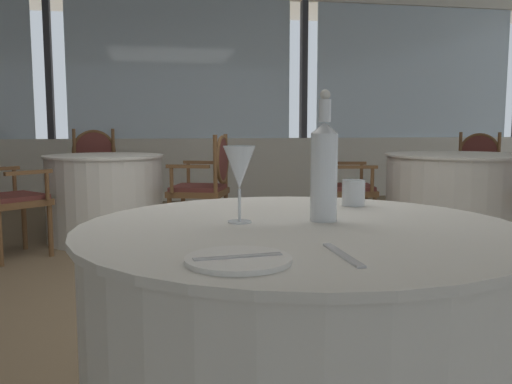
# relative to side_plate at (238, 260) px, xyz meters

# --- Properties ---
(ground_plane) EXTENTS (15.33, 15.33, 0.00)m
(ground_plane) POSITION_rel_side_plate_xyz_m (0.26, 2.09, -0.77)
(ground_plane) COLOR #756047
(window_wall_far) EXTENTS (10.79, 0.14, 2.98)m
(window_wall_far) POSITION_rel_side_plate_xyz_m (0.26, 6.51, 0.42)
(window_wall_far) COLOR silver
(window_wall_far) RESTS_ON ground_plane
(foreground_table) EXTENTS (1.16, 1.16, 0.76)m
(foreground_table) POSITION_rel_side_plate_xyz_m (0.22, 0.35, -0.39)
(foreground_table) COLOR silver
(foreground_table) RESTS_ON ground_plane
(side_plate) EXTENTS (0.21, 0.21, 0.01)m
(side_plate) POSITION_rel_side_plate_xyz_m (0.00, 0.00, 0.00)
(side_plate) COLOR white
(side_plate) RESTS_ON foreground_table
(butter_knife) EXTENTS (0.17, 0.04, 0.00)m
(butter_knife) POSITION_rel_side_plate_xyz_m (0.00, 0.00, 0.01)
(butter_knife) COLOR silver
(butter_knife) RESTS_ON foreground_table
(dinner_fork) EXTENTS (0.02, 0.20, 0.00)m
(dinner_fork) POSITION_rel_side_plate_xyz_m (0.21, 0.01, -0.00)
(dinner_fork) COLOR silver
(dinner_fork) RESTS_ON foreground_table
(water_bottle) EXTENTS (0.07, 0.07, 0.35)m
(water_bottle) POSITION_rel_side_plate_xyz_m (0.30, 0.41, 0.14)
(water_bottle) COLOR white
(water_bottle) RESTS_ON foreground_table
(wine_glass) EXTENTS (0.09, 0.09, 0.21)m
(wine_glass) POSITION_rel_side_plate_xyz_m (0.07, 0.42, 0.14)
(wine_glass) COLOR white
(wine_glass) RESTS_ON foreground_table
(water_tumbler) EXTENTS (0.07, 0.07, 0.08)m
(water_tumbler) POSITION_rel_side_plate_xyz_m (0.48, 0.66, 0.04)
(water_tumbler) COLOR white
(water_tumbler) RESTS_ON foreground_table
(background_table_0) EXTENTS (1.33, 1.33, 0.76)m
(background_table_0) POSITION_rel_side_plate_xyz_m (2.61, 3.54, -0.39)
(background_table_0) COLOR silver
(background_table_0) RESTS_ON ground_plane
(dining_chair_0_0) EXTENTS (0.66, 0.65, 0.95)m
(dining_chair_0_0) POSITION_rel_side_plate_xyz_m (3.33, 4.37, -0.22)
(dining_chair_0_0) COLOR brown
(dining_chair_0_0) RESTS_ON ground_plane
(dining_chair_0_1) EXTENTS (0.54, 0.60, 0.93)m
(dining_chair_0_1) POSITION_rel_side_plate_xyz_m (1.53, 3.75, -0.23)
(dining_chair_0_1) COLOR brown
(dining_chair_0_1) RESTS_ON ground_plane
(background_table_1) EXTENTS (1.04, 1.04, 0.76)m
(background_table_1) POSITION_rel_side_plate_xyz_m (-0.58, 4.00, -0.39)
(background_table_1) COLOR silver
(background_table_1) RESTS_ON ground_plane
(dining_chair_1_0) EXTENTS (0.65, 0.66, 0.92)m
(dining_chair_1_0) POSITION_rel_side_plate_xyz_m (-1.30, 3.39, -0.23)
(dining_chair_1_0) COLOR brown
(dining_chair_1_0) RESTS_ON ground_plane
(dining_chair_1_1) EXTENTS (0.59, 0.63, 0.95)m
(dining_chair_1_1) POSITION_rel_side_plate_xyz_m (0.31, 3.68, -0.21)
(dining_chair_1_1) COLOR brown
(dining_chair_1_1) RESTS_ON ground_plane
(dining_chair_1_2) EXTENTS (0.59, 0.54, 0.99)m
(dining_chair_1_2) POSITION_rel_side_plate_xyz_m (-0.75, 4.94, -0.20)
(dining_chair_1_2) COLOR brown
(dining_chair_1_2) RESTS_ON ground_plane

